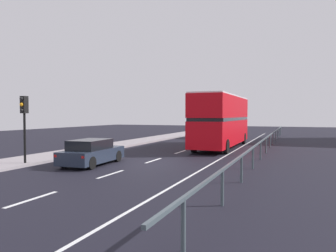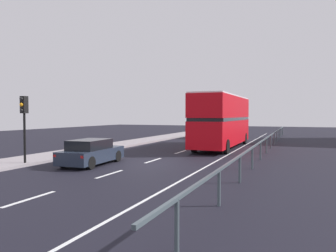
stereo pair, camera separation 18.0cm
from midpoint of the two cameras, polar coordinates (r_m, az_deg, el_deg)
The scene contains 8 objects.
ground_plane at distance 18.14m, azimuth -4.26°, elevation -6.65°, with size 74.74×120.00×0.10m, color black.
near_sidewalk_kerb at distance 21.78m, azimuth -20.00°, elevation -4.99°, with size 2.97×80.00×0.14m, color gray.
lane_paint_markings at distance 25.56m, azimuth 8.65°, elevation -4.02°, with size 3.60×46.00×0.01m.
bridge_side_railing at distance 25.27m, azimuth 16.89°, elevation -2.13°, with size 0.10×42.00×1.10m.
double_decker_bus_red at distance 26.53m, azimuth 9.22°, elevation 1.06°, with size 2.61×11.02×4.19m.
hatchback_car_near at distance 17.93m, azimuth -13.47°, elevation -4.53°, with size 1.98×4.26×1.36m.
traffic_signal_pole at distance 18.64m, azimuth -24.14°, elevation 2.13°, with size 0.30×0.42×3.51m.
sedan_car_ahead at distance 37.20m, azimuth 5.61°, elevation -1.09°, with size 1.89×4.05×1.41m.
Camera 1 is at (7.79, -16.15, 2.68)m, focal length 34.86 mm.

